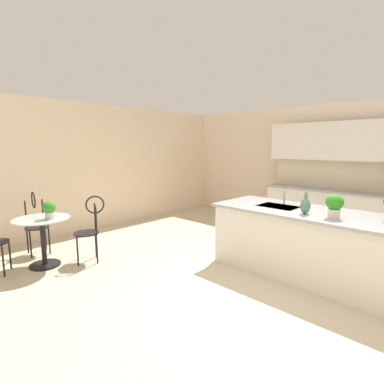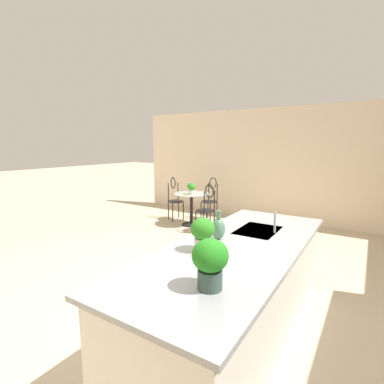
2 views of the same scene
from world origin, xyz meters
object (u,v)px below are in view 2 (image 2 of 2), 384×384
at_px(potted_plant_counter_far, 210,261).
at_px(potted_plant_counter_near, 203,232).
at_px(bistro_table, 191,206).
at_px(vase_on_counter, 218,228).
at_px(chair_by_island, 207,206).
at_px(potted_plant_on_table, 191,188).
at_px(chair_toward_desk, 175,196).
at_px(chair_near_window, 211,197).

relative_size(potted_plant_counter_far, potted_plant_counter_near, 1.12).
relative_size(bistro_table, vase_on_counter, 2.78).
relative_size(chair_by_island, vase_on_counter, 3.62).
relative_size(bistro_table, potted_plant_on_table, 3.08).
xyz_separation_m(potted_plant_on_table, potted_plant_counter_far, (3.79, 2.56, 0.22)).
bearing_deg(bistro_table, potted_plant_counter_near, 33.89).
xyz_separation_m(chair_toward_desk, potted_plant_counter_near, (3.59, 2.89, 0.52)).
bearing_deg(potted_plant_counter_far, chair_by_island, -150.28).
relative_size(bistro_table, potted_plant_counter_near, 2.72).
distance_m(chair_toward_desk, potted_plant_on_table, 0.85).
distance_m(bistro_table, potted_plant_on_table, 0.46).
distance_m(potted_plant_counter_far, vase_on_counter, 0.99).
relative_size(chair_near_window, potted_plant_counter_far, 3.16).
distance_m(potted_plant_on_table, vase_on_counter, 3.61).
height_order(potted_plant_on_table, potted_plant_counter_near, potted_plant_counter_near).
bearing_deg(potted_plant_counter_far, bistro_table, -146.05).
bearing_deg(potted_plant_on_table, bistro_table, -147.30).
bearing_deg(potted_plant_on_table, chair_toward_desk, -116.01).
relative_size(chair_toward_desk, vase_on_counter, 3.62).
bearing_deg(chair_toward_desk, potted_plant_counter_far, 38.28).
xyz_separation_m(potted_plant_counter_far, potted_plant_counter_near, (-0.55, -0.38, -0.02)).
bearing_deg(potted_plant_on_table, chair_by_island, 67.91).
height_order(bistro_table, potted_plant_counter_far, potted_plant_counter_far).
height_order(chair_by_island, vase_on_counter, vase_on_counter).
xyz_separation_m(bistro_table, chair_near_window, (-0.67, 0.13, 0.13)).
relative_size(chair_near_window, potted_plant_counter_near, 3.54).
bearing_deg(chair_toward_desk, vase_on_counter, 41.49).
relative_size(potted_plant_counter_near, vase_on_counter, 1.02).
bearing_deg(chair_near_window, vase_on_counter, 29.68).
height_order(bistro_table, vase_on_counter, vase_on_counter).
bearing_deg(vase_on_counter, potted_plant_counter_near, 4.32).
bearing_deg(bistro_table, potted_plant_counter_far, 33.95).
height_order(potted_plant_on_table, vase_on_counter, vase_on_counter).
bearing_deg(vase_on_counter, chair_toward_desk, -138.51).
bearing_deg(vase_on_counter, chair_near_window, -150.32).
relative_size(potted_plant_on_table, vase_on_counter, 0.90).
height_order(chair_near_window, vase_on_counter, vase_on_counter).
distance_m(bistro_table, potted_plant_counter_near, 4.10).
distance_m(chair_by_island, potted_plant_counter_near, 3.50).
height_order(potted_plant_counter_far, potted_plant_counter_near, potted_plant_counter_far).
distance_m(chair_by_island, potted_plant_on_table, 0.63).
xyz_separation_m(bistro_table, potted_plant_counter_near, (3.36, 2.26, 0.64)).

